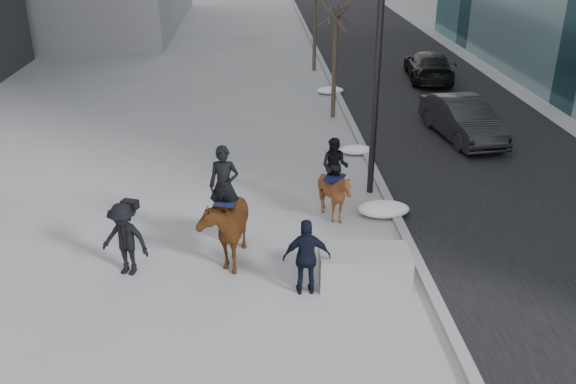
{
  "coord_description": "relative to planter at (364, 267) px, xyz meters",
  "views": [
    {
      "loc": [
        -0.74,
        -11.88,
        7.55
      ],
      "look_at": [
        0.0,
        1.2,
        1.5
      ],
      "focal_mm": 38.0,
      "sensor_mm": 36.0,
      "label": 1
    }
  ],
  "objects": [
    {
      "name": "camera_crew",
      "position": [
        -5.31,
        0.69,
        0.49
      ],
      "size": [
        1.29,
        0.99,
        1.75
      ],
      "color": "black",
      "rests_on": "ground"
    },
    {
      "name": "car_far",
      "position": [
        6.2,
        17.69,
        0.3
      ],
      "size": [
        2.48,
        5.0,
        1.4
      ],
      "primitive_type": "imported",
      "rotation": [
        0.0,
        0.0,
        3.03
      ],
      "color": "black",
      "rests_on": "ground"
    },
    {
      "name": "curb",
      "position": [
        1.4,
        10.46,
        -0.34
      ],
      "size": [
        0.25,
        90.0,
        0.12
      ],
      "primitive_type": "cube",
      "color": "gray",
      "rests_on": "ground"
    },
    {
      "name": "mounted_left",
      "position": [
        -3.08,
        1.24,
        0.64
      ],
      "size": [
        1.21,
        2.25,
        2.78
      ],
      "color": "#49240E",
      "rests_on": "ground"
    },
    {
      "name": "road",
      "position": [
        5.4,
        10.46,
        -0.39
      ],
      "size": [
        8.0,
        90.0,
        0.01
      ],
      "primitive_type": "cube",
      "color": "black",
      "rests_on": "ground"
    },
    {
      "name": "snow_piles",
      "position": [
        1.1,
        8.06,
        -0.23
      ],
      "size": [
        1.41,
        13.03,
        0.36
      ],
      "color": "white",
      "rests_on": "ground"
    },
    {
      "name": "feeder",
      "position": [
        -1.31,
        -0.31,
        0.48
      ],
      "size": [
        1.04,
        0.87,
        1.75
      ],
      "color": "black",
      "rests_on": "ground"
    },
    {
      "name": "mounted_right",
      "position": [
        -0.28,
        3.12,
        0.51
      ],
      "size": [
        1.61,
        1.69,
        2.25
      ],
      "color": "#4C2B0F",
      "rests_on": "ground"
    },
    {
      "name": "lamppost",
      "position": [
        1.0,
        4.69,
        4.6
      ],
      "size": [
        0.25,
        1.37,
        9.09
      ],
      "color": "black",
      "rests_on": "ground"
    },
    {
      "name": "planter",
      "position": [
        0.0,
        0.0,
        0.0
      ],
      "size": [
        2.03,
        1.08,
        0.79
      ],
      "primitive_type": "cube",
      "rotation": [
        0.0,
        0.0,
        -0.04
      ],
      "color": "gray",
      "rests_on": "ground"
    },
    {
      "name": "tree_far",
      "position": [
        0.8,
        19.99,
        2.11
      ],
      "size": [
        1.2,
        1.2,
        5.01
      ],
      "primitive_type": null,
      "color": "#372920",
      "rests_on": "ground"
    },
    {
      "name": "car_near",
      "position": [
        5.16,
        9.26,
        0.34
      ],
      "size": [
        2.16,
        4.63,
        1.47
      ],
      "primitive_type": "imported",
      "rotation": [
        0.0,
        0.0,
        0.14
      ],
      "color": "black",
      "rests_on": "ground"
    },
    {
      "name": "tree_near",
      "position": [
        0.8,
        12.03,
        2.03
      ],
      "size": [
        1.2,
        1.2,
        4.86
      ],
      "primitive_type": null,
      "color": "#352B1F",
      "rests_on": "ground"
    },
    {
      "name": "ground",
      "position": [
        -1.6,
        0.46,
        -0.4
      ],
      "size": [
        120.0,
        120.0,
        0.0
      ],
      "primitive_type": "plane",
      "color": "gray",
      "rests_on": "ground"
    }
  ]
}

